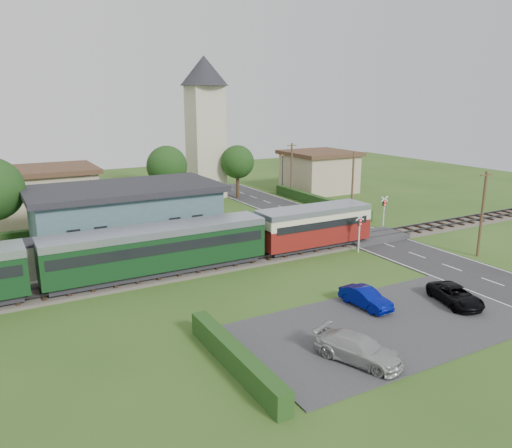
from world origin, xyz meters
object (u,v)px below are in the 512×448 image
house_west (44,193)px  pedestrian_near (240,235)px  train (113,255)px  car_park_silver (358,349)px  equipment_hut (34,258)px  crossing_signal_far (384,208)px  crossing_signal_near (360,227)px  car_park_dark (455,295)px  car_on_road (313,214)px  pedestrian_far (81,261)px  house_east (319,171)px  car_park_blue (366,298)px  church_tower (205,117)px  station_building (126,215)px

house_west → pedestrian_near: size_ratio=5.50×
train → car_park_silver: size_ratio=9.66×
equipment_hut → crossing_signal_far: bearing=-1.5°
equipment_hut → house_west: (3.00, 19.80, 1.04)m
crossing_signal_near → car_park_dark: size_ratio=0.80×
car_on_road → pedestrian_far: bearing=85.1°
equipment_hut → pedestrian_near: bearing=-2.3°
car_park_dark → equipment_hut: bearing=158.2°
house_east → car_park_dark: (-15.54, -35.86, -2.15)m
crossing_signal_near → car_park_blue: crossing_signal_near is taller
train → crossing_signal_far: size_ratio=13.18×
church_tower → house_west: church_tower is taller
church_tower → pedestrian_near: 26.03m
crossing_signal_near → crossing_signal_far: 8.65m
pedestrian_near → crossing_signal_far: bearing=-177.6°
train → house_east: bearing=33.5°
station_building → car_park_dark: (14.46, -22.86, -2.04)m
train → house_east: (33.30, 22.00, 0.62)m
car_park_silver → church_tower: bearing=53.5°
equipment_hut → pedestrian_near: (15.80, -0.62, -0.31)m
equipment_hut → house_west: bearing=81.4°
train → equipment_hut: bearing=145.7°
car_park_silver → pedestrian_far: size_ratio=2.54×
crossing_signal_near → pedestrian_near: size_ratio=1.67×
house_east → pedestrian_far: house_east is taller
crossing_signal_near → car_park_blue: size_ratio=0.91×
crossing_signal_far → pedestrian_near: size_ratio=1.67×
station_building → car_park_dark: station_building is taller
house_east → pedestrian_far: size_ratio=4.99×
house_west → crossing_signal_far: size_ratio=3.30×
crossing_signal_far → crossing_signal_near: bearing=-146.3°
church_tower → house_east: size_ratio=2.00×
house_west → pedestrian_far: size_ratio=6.13×
pedestrian_near → car_on_road: bearing=-150.0°
church_tower → pedestrian_near: bearing=-107.1°
car_park_dark → pedestrian_far: pedestrian_far is taller
pedestrian_near → house_east: bearing=-135.8°
house_west → house_east: bearing=-1.6°
church_tower → car_park_silver: 44.62m
equipment_hut → pedestrian_near: 15.81m
house_east → car_on_road: house_east is taller
pedestrian_far → train: bearing=-166.0°
equipment_hut → car_park_blue: bearing=-40.5°
station_building → pedestrian_near: (7.80, -6.42, -1.26)m
crossing_signal_far → car_park_blue: size_ratio=0.91×
pedestrian_near → pedestrian_far: bearing=3.8°
crossing_signal_far → station_building: bearing=164.4°
car_park_silver → pedestrian_far: 21.06m
station_building → car_on_road: bearing=-1.3°
car_park_blue → house_east: bearing=53.7°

